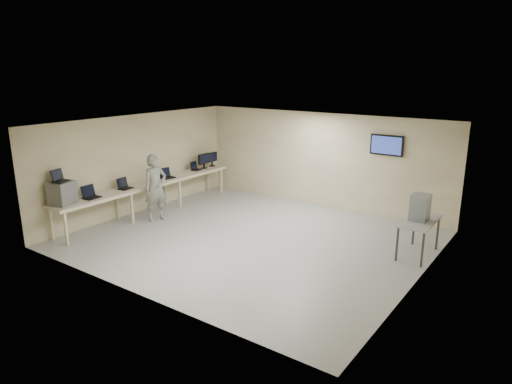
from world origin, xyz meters
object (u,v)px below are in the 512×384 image
Objects in this scene: equipment_box at (62,193)px; soldier at (156,188)px; side_table at (419,223)px; workbench at (149,185)px.

equipment_box is 0.30× the size of soldier.
equipment_box reaches higher than side_table.
soldier is at bearing -165.54° from side_table.
equipment_box is at bearing 176.19° from soldier.
workbench is 2.66m from equipment_box.
workbench reaches higher than side_table.
equipment_box is 8.29m from side_table.
soldier is at bearing -27.98° from workbench.
soldier reaches higher than side_table.
side_table is (7.25, 3.99, -0.43)m from equipment_box.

